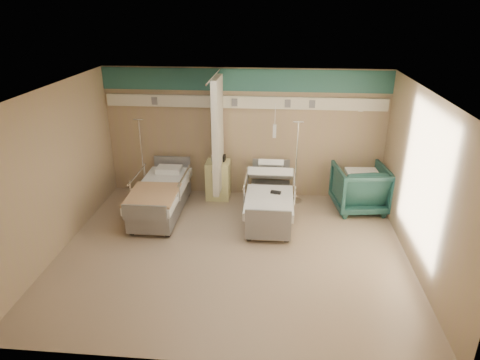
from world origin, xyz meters
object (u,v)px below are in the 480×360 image
at_px(bedside_cabinet, 218,180).
at_px(bed_left, 161,200).
at_px(iv_stand_left, 144,182).
at_px(iv_stand_right, 295,186).
at_px(bed_right, 269,204).
at_px(visitor_armchair, 360,188).

bearing_deg(bedside_cabinet, bed_left, -139.40).
bearing_deg(iv_stand_left, iv_stand_right, 1.29).
bearing_deg(bed_left, bedside_cabinet, 40.60).
height_order(bed_left, bedside_cabinet, bedside_cabinet).
xyz_separation_m(bed_left, iv_stand_left, (-0.58, 0.77, 0.05)).
xyz_separation_m(bed_left, bedside_cabinet, (1.05, 0.90, 0.11)).
xyz_separation_m(bedside_cabinet, iv_stand_right, (1.68, -0.05, -0.06)).
distance_m(iv_stand_right, iv_stand_left, 3.30).
relative_size(bed_right, iv_stand_right, 1.20).
bearing_deg(iv_stand_right, iv_stand_left, -178.71).
height_order(bedside_cabinet, iv_stand_left, iv_stand_left).
distance_m(visitor_armchair, iv_stand_right, 1.35).
xyz_separation_m(bed_right, bedside_cabinet, (-1.15, 0.90, 0.11)).
xyz_separation_m(bed_right, bed_left, (-2.20, 0.00, 0.00)).
relative_size(bed_left, iv_stand_right, 1.20).
distance_m(bed_right, visitor_armchair, 1.95).
relative_size(bedside_cabinet, iv_stand_left, 0.48).
relative_size(bedside_cabinet, visitor_armchair, 0.80).
relative_size(bed_right, visitor_armchair, 2.04).
relative_size(bed_right, bed_left, 1.00).
bearing_deg(bed_right, bedside_cabinet, 141.95).
xyz_separation_m(bed_right, visitor_armchair, (1.85, 0.60, 0.17)).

